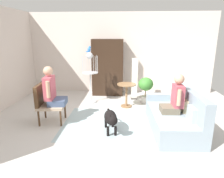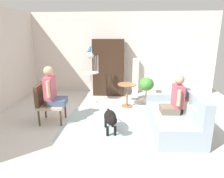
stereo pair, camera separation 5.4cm
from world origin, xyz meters
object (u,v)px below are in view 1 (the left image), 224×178
object	(u,v)px
couch	(176,116)
person_on_armchair	(52,90)
armoire_cabinet	(108,67)
round_end_table	(127,92)
column_lamp	(134,79)
armchair	(46,101)
person_on_couch	(175,97)
dog	(111,118)
potted_plant	(146,86)
bird_cage_stand	(90,74)
parrot	(89,49)

from	to	relation	value
couch	person_on_armchair	size ratio (longest dim) A/B	2.00
armoire_cabinet	couch	bearing A→B (deg)	-56.85
round_end_table	column_lamp	size ratio (longest dim) A/B	0.52
person_on_armchair	round_end_table	distance (m)	2.10
armchair	person_on_couch	size ratio (longest dim) A/B	1.10
dog	potted_plant	size ratio (longest dim) A/B	1.11
round_end_table	potted_plant	size ratio (longest dim) A/B	0.86
couch	person_on_couch	xyz separation A→B (m)	(-0.05, -0.03, 0.44)
potted_plant	armoire_cabinet	size ratio (longest dim) A/B	0.42
person_on_armchair	potted_plant	bearing A→B (deg)	33.24
person_on_couch	dog	xyz separation A→B (m)	(-1.35, -0.23, -0.41)
person_on_armchair	column_lamp	xyz separation A→B (m)	(1.97, 1.89, -0.14)
bird_cage_stand	armoire_cabinet	xyz separation A→B (m)	(0.45, 0.92, 0.05)
person_on_couch	potted_plant	bearing A→B (deg)	104.27
couch	round_end_table	bearing A→B (deg)	128.39
couch	parrot	bearing A→B (deg)	142.10
person_on_armchair	potted_plant	world-z (taller)	person_on_armchair
round_end_table	armoire_cabinet	bearing A→B (deg)	116.82
person_on_couch	person_on_armchair	distance (m)	2.74
person_on_couch	parrot	xyz separation A→B (m)	(-2.11, 1.71, 0.87)
dog	column_lamp	world-z (taller)	column_lamp
parrot	column_lamp	world-z (taller)	parrot
dog	potted_plant	world-z (taller)	potted_plant
bird_cage_stand	parrot	world-z (taller)	parrot
round_end_table	armoire_cabinet	world-z (taller)	armoire_cabinet
parrot	column_lamp	size ratio (longest dim) A/B	0.14
dog	parrot	size ratio (longest dim) A/B	4.93
round_end_table	dog	world-z (taller)	round_end_table
person_on_couch	dog	bearing A→B (deg)	-170.33
couch	round_end_table	distance (m)	1.71
parrot	couch	bearing A→B (deg)	-37.90
person_on_couch	round_end_table	xyz separation A→B (m)	(-1.01, 1.37, -0.29)
armchair	column_lamp	xyz separation A→B (m)	(2.13, 1.91, 0.12)
dog	parrot	bearing A→B (deg)	111.52
person_on_couch	bird_cage_stand	world-z (taller)	bird_cage_stand
couch	column_lamp	size ratio (longest dim) A/B	1.37
person_on_couch	round_end_table	world-z (taller)	person_on_couch
couch	armchair	bearing A→B (deg)	176.55
couch	round_end_table	world-z (taller)	couch
dog	potted_plant	distance (m)	2.16
bird_cage_stand	parrot	size ratio (longest dim) A/B	8.58
round_end_table	column_lamp	bearing A→B (deg)	71.31
person_on_couch	bird_cage_stand	distance (m)	2.72
person_on_armchair	round_end_table	world-z (taller)	person_on_armchair
dog	column_lamp	xyz separation A→B (m)	(0.59, 2.34, 0.32)
dog	armoire_cabinet	world-z (taller)	armoire_cabinet
round_end_table	column_lamp	world-z (taller)	column_lamp
parrot	column_lamp	distance (m)	1.71
armchair	column_lamp	size ratio (longest dim) A/B	0.70
bird_cage_stand	parrot	bearing A→B (deg)	-180.00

